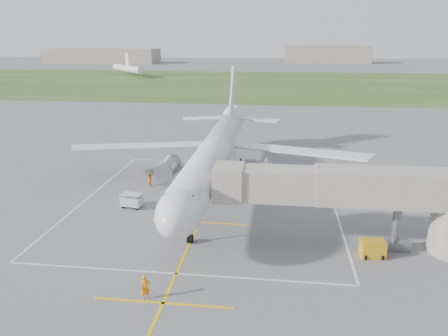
# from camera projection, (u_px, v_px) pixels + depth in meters

# --- Properties ---
(ground) EXTENTS (700.00, 700.00, 0.00)m
(ground) POSITION_uv_depth(u_px,v_px,m) (214.00, 189.00, 53.36)
(ground) COLOR #5E5F61
(ground) RESTS_ON ground
(grass_strip) EXTENTS (700.00, 120.00, 0.02)m
(grass_strip) POSITION_uv_depth(u_px,v_px,m) (261.00, 83.00, 176.86)
(grass_strip) COLOR #354B20
(grass_strip) RESTS_ON ground
(apron_markings) EXTENTS (28.20, 60.00, 0.01)m
(apron_markings) POSITION_uv_depth(u_px,v_px,m) (206.00, 207.00, 47.83)
(apron_markings) COLOR #E4AC0D
(apron_markings) RESTS_ON ground
(airliner) EXTENTS (38.93, 46.75, 13.52)m
(airliner) POSITION_uv_depth(u_px,v_px,m) (214.00, 153.00, 52.81)
(airliner) COLOR silver
(airliner) RESTS_ON ground
(jet_bridge) EXTENTS (23.40, 5.00, 7.20)m
(jet_bridge) POSITION_uv_depth(u_px,v_px,m) (372.00, 197.00, 37.27)
(jet_bridge) COLOR gray
(jet_bridge) RESTS_ON ground
(gpu_unit) EXTENTS (2.13, 1.60, 1.51)m
(gpu_unit) POSITION_uv_depth(u_px,v_px,m) (372.00, 249.00, 36.83)
(gpu_unit) COLOR #C89019
(gpu_unit) RESTS_ON ground
(baggage_cart) EXTENTS (2.45, 1.72, 1.57)m
(baggage_cart) POSITION_uv_depth(u_px,v_px,m) (132.00, 201.00, 47.50)
(baggage_cart) COLOR #B6B6B6
(baggage_cart) RESTS_ON ground
(ramp_worker_nose) EXTENTS (0.82, 0.73, 1.88)m
(ramp_worker_nose) POSITION_uv_depth(u_px,v_px,m) (145.00, 287.00, 30.78)
(ramp_worker_nose) COLOR orange
(ramp_worker_nose) RESTS_ON ground
(ramp_worker_wing) EXTENTS (0.98, 0.93, 1.61)m
(ramp_worker_wing) POSITION_uv_depth(u_px,v_px,m) (150.00, 179.00, 54.66)
(ramp_worker_wing) COLOR orange
(ramp_worker_wing) RESTS_ON ground
(distant_hangars) EXTENTS (345.00, 49.00, 12.00)m
(distant_hangars) POSITION_uv_depth(u_px,v_px,m) (247.00, 56.00, 305.76)
(distant_hangars) COLOR gray
(distant_hangars) RESTS_ON ground
(distant_aircraft) EXTENTS (197.65, 46.02, 8.85)m
(distant_aircraft) POSITION_uv_depth(u_px,v_px,m) (313.00, 69.00, 205.57)
(distant_aircraft) COLOR silver
(distant_aircraft) RESTS_ON ground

